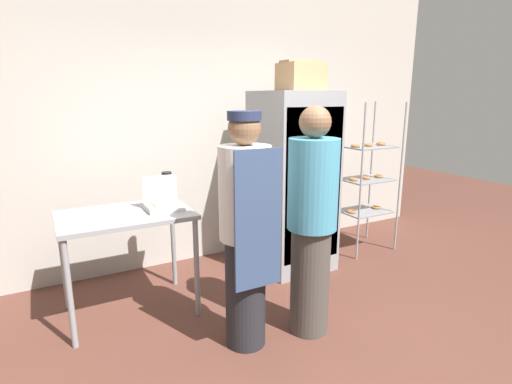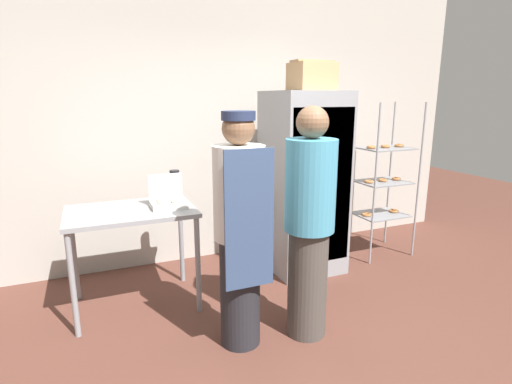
# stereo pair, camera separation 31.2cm
# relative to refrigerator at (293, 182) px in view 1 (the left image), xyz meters

# --- Properties ---
(ground_plane) EXTENTS (14.00, 14.00, 0.00)m
(ground_plane) POSITION_rel_refrigerator_xyz_m (-0.74, -1.48, -0.92)
(ground_plane) COLOR brown
(back_wall) EXTENTS (6.40, 0.12, 3.09)m
(back_wall) POSITION_rel_refrigerator_xyz_m (-0.74, 0.74, 0.62)
(back_wall) COLOR #B7B2A8
(back_wall) RESTS_ON ground_plane
(refrigerator) EXTENTS (0.71, 0.77, 1.85)m
(refrigerator) POSITION_rel_refrigerator_xyz_m (0.00, 0.00, 0.00)
(refrigerator) COLOR gray
(refrigerator) RESTS_ON ground_plane
(baking_rack) EXTENTS (0.63, 0.49, 1.74)m
(baking_rack) POSITION_rel_refrigerator_xyz_m (1.03, -0.01, -0.06)
(baking_rack) COLOR #93969B
(baking_rack) RESTS_ON ground_plane
(prep_counter) EXTENTS (1.04, 0.71, 0.88)m
(prep_counter) POSITION_rel_refrigerator_xyz_m (-1.75, -0.17, -0.15)
(prep_counter) COLOR gray
(prep_counter) RESTS_ON ground_plane
(donut_box) EXTENTS (0.29, 0.23, 0.27)m
(donut_box) POSITION_rel_refrigerator_xyz_m (-1.44, -0.22, -0.00)
(donut_box) COLOR silver
(donut_box) RESTS_ON prep_counter
(blender_pitcher) EXTENTS (0.11, 0.11, 0.26)m
(blender_pitcher) POSITION_rel_refrigerator_xyz_m (-1.31, 0.09, 0.07)
(blender_pitcher) COLOR black
(blender_pitcher) RESTS_ON prep_counter
(cardboard_storage_box) EXTENTS (0.40, 0.34, 0.28)m
(cardboard_storage_box) POSITION_rel_refrigerator_xyz_m (0.03, -0.06, 1.06)
(cardboard_storage_box) COLOR tan
(cardboard_storage_box) RESTS_ON refrigerator
(person_baker) EXTENTS (0.36, 0.38, 1.70)m
(person_baker) POSITION_rel_refrigerator_xyz_m (-1.10, -1.04, -0.04)
(person_baker) COLOR #232328
(person_baker) RESTS_ON ground_plane
(person_customer) EXTENTS (0.37, 0.37, 1.74)m
(person_customer) POSITION_rel_refrigerator_xyz_m (-0.59, -1.12, -0.04)
(person_customer) COLOR #47423D
(person_customer) RESTS_ON ground_plane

